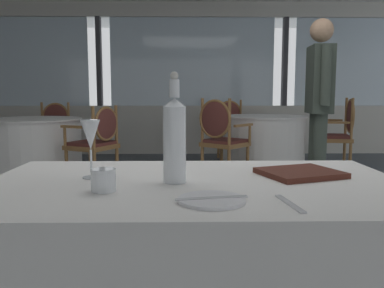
{
  "coord_description": "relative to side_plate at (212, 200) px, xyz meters",
  "views": [
    {
      "loc": [
        -0.13,
        -2.62,
        1.05
      ],
      "look_at": [
        -0.1,
        -1.12,
        0.86
      ],
      "focal_mm": 37.63,
      "sensor_mm": 36.0,
      "label": 1
    }
  ],
  "objects": [
    {
      "name": "ground_plane",
      "position": [
        0.06,
        1.52,
        -0.76
      ],
      "size": [
        15.6,
        15.6,
        0.0
      ],
      "primitive_type": "plane",
      "color": "#4C5156"
    },
    {
      "name": "window_wall_far",
      "position": [
        0.06,
        6.03,
        0.3
      ],
      "size": [
        10.31,
        0.14,
        2.62
      ],
      "color": "beige",
      "rests_on": "ground_plane"
    },
    {
      "name": "foreground_table",
      "position": [
        -0.04,
        0.26,
        -0.38
      ],
      "size": [
        1.45,
        0.88,
        0.75
      ],
      "color": "white",
      "rests_on": "ground_plane"
    },
    {
      "name": "side_plate",
      "position": [
        0.0,
        0.0,
        0.0
      ],
      "size": [
        0.19,
        0.19,
        0.01
      ],
      "primitive_type": "cylinder",
      "color": "white",
      "rests_on": "foreground_table"
    },
    {
      "name": "butter_knife",
      "position": [
        0.0,
        0.0,
        0.01
      ],
      "size": [
        0.21,
        0.05,
        0.0
      ],
      "primitive_type": "cube",
      "rotation": [
        0.0,
        0.0,
        0.18
      ],
      "color": "silver",
      "rests_on": "foreground_table"
    },
    {
      "name": "dinner_fork",
      "position": [
        0.21,
        -0.03,
        -0.0
      ],
      "size": [
        0.04,
        0.18,
        0.0
      ],
      "primitive_type": "cube",
      "rotation": [
        0.0,
        0.0,
        1.71
      ],
      "color": "silver",
      "rests_on": "foreground_table"
    },
    {
      "name": "water_bottle",
      "position": [
        -0.11,
        0.25,
        0.15
      ],
      "size": [
        0.08,
        0.08,
        0.37
      ],
      "color": "white",
      "rests_on": "foreground_table"
    },
    {
      "name": "wine_glass",
      "position": [
        -0.41,
        0.33,
        0.15
      ],
      "size": [
        0.07,
        0.07,
        0.21
      ],
      "color": "white",
      "rests_on": "foreground_table"
    },
    {
      "name": "water_tumbler",
      "position": [
        -0.33,
        0.13,
        0.03
      ],
      "size": [
        0.08,
        0.08,
        0.07
      ],
      "primitive_type": "cylinder",
      "color": "white",
      "rests_on": "foreground_table"
    },
    {
      "name": "menu_book",
      "position": [
        0.35,
        0.36,
        0.01
      ],
      "size": [
        0.33,
        0.31,
        0.02
      ],
      "primitive_type": "cube",
      "rotation": [
        0.0,
        0.0,
        0.35
      ],
      "color": "#512319",
      "rests_on": "foreground_table"
    },
    {
      "name": "background_table_0",
      "position": [
        1.03,
        4.5,
        -0.38
      ],
      "size": [
        1.17,
        1.17,
        0.75
      ],
      "color": "white",
      "rests_on": "ground_plane"
    },
    {
      "name": "dining_chair_0_0",
      "position": [
        2.03,
        4.3,
        -0.17
      ],
      "size": [
        0.54,
        0.6,
        1.0
      ],
      "rotation": [
        0.0,
        0.0,
        9.23
      ],
      "color": "olive",
      "rests_on": "ground_plane"
    },
    {
      "name": "dining_chair_0_1",
      "position": [
        0.7,
        5.47,
        -0.2
      ],
      "size": [
        0.63,
        0.58,
        0.96
      ],
      "rotation": [
        0.0,
        0.0,
        11.32
      ],
      "color": "olive",
      "rests_on": "ground_plane"
    },
    {
      "name": "dining_chair_0_2",
      "position": [
        0.36,
        3.74,
        -0.18
      ],
      "size": [
        0.66,
        0.66,
        1.0
      ],
      "rotation": [
        0.0,
        0.0,
        13.42
      ],
      "color": "olive",
      "rests_on": "ground_plane"
    },
    {
      "name": "background_table_1",
      "position": [
        -2.01,
        3.93,
        -0.38
      ],
      "size": [
        1.28,
        1.28,
        0.75
      ],
      "color": "white",
      "rests_on": "ground_plane"
    },
    {
      "name": "dining_chair_1_1",
      "position": [
        -1.07,
        3.45,
        -0.2
      ],
      "size": [
        0.62,
        0.65,
        0.92
      ],
      "rotation": [
        0.0,
        0.0,
        8.95
      ],
      "color": "olive",
      "rests_on": "ground_plane"
    },
    {
      "name": "dining_chair_1_2",
      "position": [
        -2.06,
        4.99,
        -0.2
      ],
      "size": [
        0.55,
        0.49,
        0.93
      ],
      "rotation": [
        0.0,
        0.0,
        11.04
      ],
      "color": "olive",
      "rests_on": "ground_plane"
    },
    {
      "name": "diner_person_0",
      "position": [
        1.23,
        2.82,
        0.26
      ],
      "size": [
        0.23,
        0.53,
        1.77
      ],
      "rotation": [
        0.0,
        0.0,
        3.06
      ],
      "color": "#424C42",
      "rests_on": "ground_plane"
    }
  ]
}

